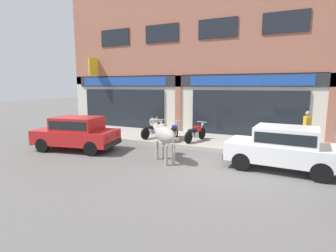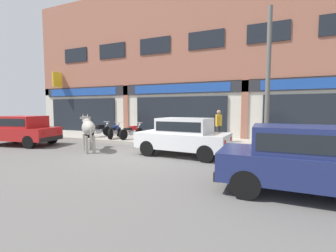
{
  "view_description": "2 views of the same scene",
  "coord_description": "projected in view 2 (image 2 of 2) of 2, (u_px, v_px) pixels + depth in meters",
  "views": [
    {
      "loc": [
        2.01,
        -8.49,
        2.79
      ],
      "look_at": [
        -2.37,
        1.0,
        1.18
      ],
      "focal_mm": 28.0,
      "sensor_mm": 36.0,
      "label": 1
    },
    {
      "loc": [
        4.71,
        -7.42,
        1.83
      ],
      "look_at": [
        1.19,
        1.0,
        1.12
      ],
      "focal_mm": 24.0,
      "sensor_mm": 36.0,
      "label": 2
    }
  ],
  "objects": [
    {
      "name": "cow",
      "position": [
        88.0,
        128.0,
        9.55
      ],
      "size": [
        1.76,
        1.59,
        1.61
      ],
      "color": "#9E998E",
      "rests_on": "ground"
    },
    {
      "name": "motorcycle_1",
      "position": [
        115.0,
        131.0,
        12.84
      ],
      "size": [
        0.67,
        1.78,
        0.88
      ],
      "color": "black",
      "rests_on": "sidewalk"
    },
    {
      "name": "sidewalk",
      "position": [
        168.0,
        140.0,
        12.37
      ],
      "size": [
        19.0,
        3.42,
        0.15
      ],
      "primitive_type": "cube",
      "color": "#A8A093",
      "rests_on": "ground"
    },
    {
      "name": "car_0",
      "position": [
        304.0,
        157.0,
        4.7
      ],
      "size": [
        3.63,
        1.65,
        1.46
      ],
      "color": "black",
      "rests_on": "ground"
    },
    {
      "name": "pedestrian",
      "position": [
        219.0,
        123.0,
        11.07
      ],
      "size": [
        0.32,
        0.49,
        1.6
      ],
      "color": "#2D2D33",
      "rests_on": "sidewalk"
    },
    {
      "name": "motorcycle_0",
      "position": [
        99.0,
        130.0,
        13.35
      ],
      "size": [
        0.66,
        1.79,
        0.88
      ],
      "color": "black",
      "rests_on": "sidewalk"
    },
    {
      "name": "utility_pole",
      "position": [
        268.0,
        79.0,
        8.97
      ],
      "size": [
        0.18,
        0.18,
        5.68
      ],
      "primitive_type": "cylinder",
      "color": "#595651",
      "rests_on": "sidewalk"
    },
    {
      "name": "shop_building",
      "position": [
        181.0,
        64.0,
        13.83
      ],
      "size": [
        23.0,
        1.4,
        9.61
      ],
      "color": "#9E604C",
      "rests_on": "ground"
    },
    {
      "name": "car_2",
      "position": [
        22.0,
        129.0,
        11.13
      ],
      "size": [
        3.79,
        2.19,
        1.46
      ],
      "color": "black",
      "rests_on": "ground"
    },
    {
      "name": "ground_plane",
      "position": [
        130.0,
        155.0,
        8.78
      ],
      "size": [
        90.0,
        90.0,
        0.0
      ],
      "primitive_type": "plane",
      "color": "#605E5B"
    },
    {
      "name": "motorcycle_2",
      "position": [
        132.0,
        132.0,
        12.51
      ],
      "size": [
        0.65,
        1.79,
        0.88
      ],
      "color": "black",
      "rests_on": "sidewalk"
    },
    {
      "name": "car_1",
      "position": [
        183.0,
        135.0,
        8.69
      ],
      "size": [
        3.7,
        1.84,
        1.46
      ],
      "color": "black",
      "rests_on": "ground"
    }
  ]
}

